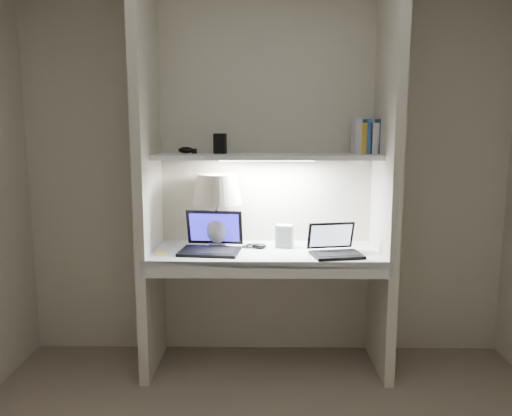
{
  "coord_description": "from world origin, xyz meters",
  "views": [
    {
      "loc": [
        -0.02,
        -1.82,
        1.52
      ],
      "look_at": [
        -0.06,
        1.05,
        1.07
      ],
      "focal_mm": 35.0,
      "sensor_mm": 36.0,
      "label": 1
    }
  ],
  "objects_px": {
    "laptop_netbook": "(335,248)",
    "speaker": "(284,236)",
    "table_lamp": "(217,198)",
    "laptop_main": "(212,242)",
    "book_row": "(369,137)"
  },
  "relations": [
    {
      "from": "laptop_netbook",
      "to": "speaker",
      "type": "relative_size",
      "value": 2.27
    },
    {
      "from": "speaker",
      "to": "laptop_netbook",
      "type": "bearing_deg",
      "value": -15.08
    },
    {
      "from": "table_lamp",
      "to": "laptop_main",
      "type": "xyz_separation_m",
      "value": [
        -0.03,
        -0.14,
        -0.26
      ]
    },
    {
      "from": "table_lamp",
      "to": "book_row",
      "type": "bearing_deg",
      "value": 1.18
    },
    {
      "from": "laptop_main",
      "to": "laptop_netbook",
      "type": "height_order",
      "value": "laptop_main"
    },
    {
      "from": "book_row",
      "to": "laptop_main",
      "type": "bearing_deg",
      "value": -171.09
    },
    {
      "from": "table_lamp",
      "to": "speaker",
      "type": "distance_m",
      "value": 0.5
    },
    {
      "from": "book_row",
      "to": "table_lamp",
      "type": "bearing_deg",
      "value": -178.82
    },
    {
      "from": "table_lamp",
      "to": "speaker",
      "type": "height_order",
      "value": "table_lamp"
    },
    {
      "from": "laptop_main",
      "to": "speaker",
      "type": "relative_size",
      "value": 2.67
    },
    {
      "from": "laptop_main",
      "to": "laptop_netbook",
      "type": "xyz_separation_m",
      "value": [
        0.75,
        -0.09,
        -0.01
      ]
    },
    {
      "from": "table_lamp",
      "to": "laptop_main",
      "type": "height_order",
      "value": "table_lamp"
    },
    {
      "from": "book_row",
      "to": "speaker",
      "type": "bearing_deg",
      "value": -173.39
    },
    {
      "from": "speaker",
      "to": "book_row",
      "type": "relative_size",
      "value": 0.67
    },
    {
      "from": "table_lamp",
      "to": "laptop_main",
      "type": "distance_m",
      "value": 0.29
    }
  ]
}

